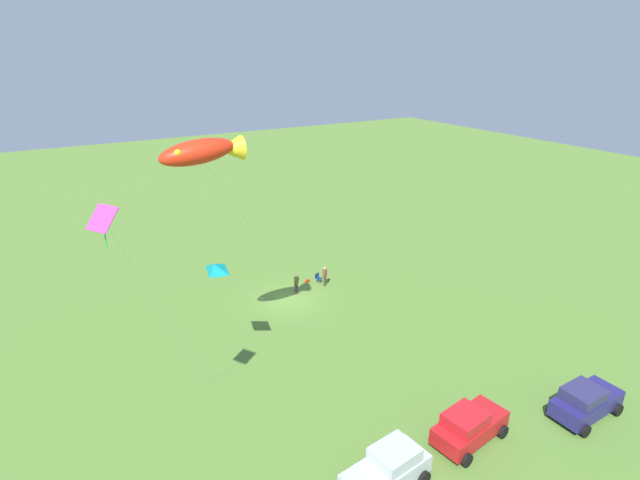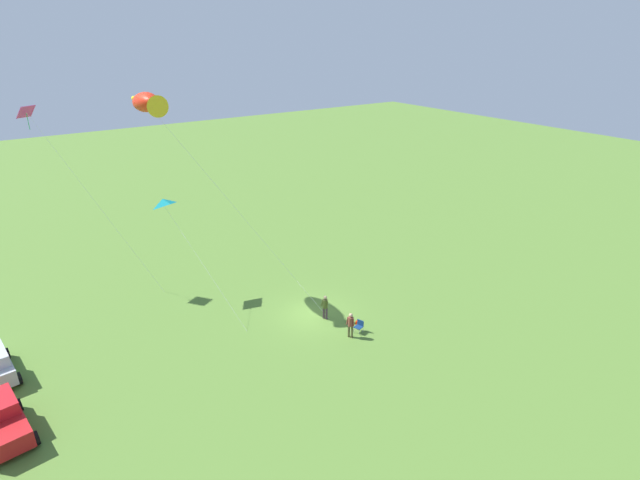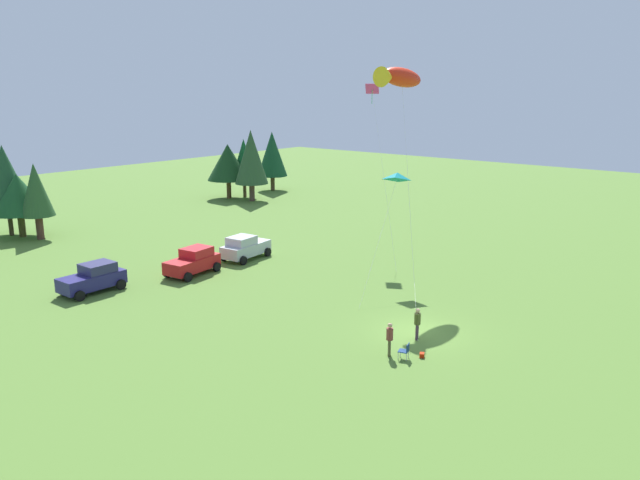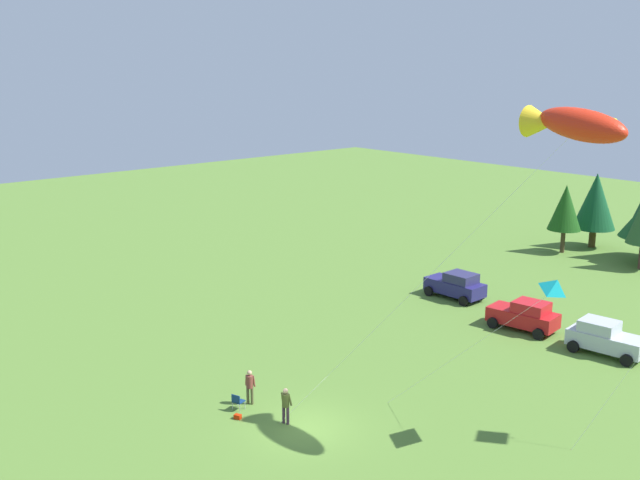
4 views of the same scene
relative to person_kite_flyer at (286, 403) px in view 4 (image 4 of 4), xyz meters
The scene contains 10 objects.
ground_plane 1.42m from the person_kite_flyer, 24.22° to the left, with size 160.00×160.00×0.00m, color #52782E.
person_kite_flyer is the anchor object (origin of this frame).
folding_chair 2.77m from the person_kite_flyer, 160.97° to the right, with size 0.60×0.60×0.82m.
person_spectator 2.73m from the person_kite_flyer, behind, with size 0.51×0.47×1.74m.
backpack_on_grass 2.48m from the person_kite_flyer, 142.41° to the right, with size 0.32×0.22×0.22m, color #BC2406.
car_navy_hatch 21.70m from the person_kite_flyer, 108.02° to the left, with size 4.24×2.29×1.89m.
car_red_sedan 18.78m from the person_kite_flyer, 89.66° to the left, with size 4.41×2.69×1.89m.
car_silver_compact 19.64m from the person_kite_flyer, 74.21° to the left, with size 4.38×2.61×1.89m.
kite_large_fish 17.29m from the person_kite_flyer, 39.70° to the left, with size 11.66×8.53×14.67m.
kite_delta_teal 13.07m from the person_kite_flyer, 39.16° to the left, with size 8.09×3.10×7.61m.
Camera 4 is at (23.80, -19.94, 16.26)m, focal length 42.00 mm.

